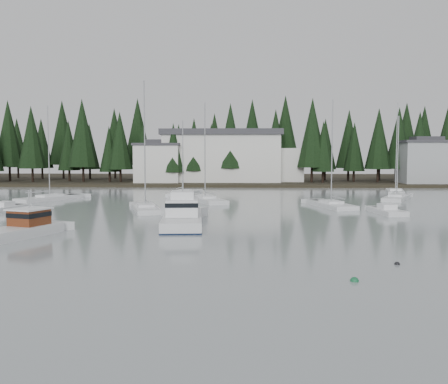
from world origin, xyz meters
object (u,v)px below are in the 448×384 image
at_px(house_west, 158,162).
at_px(sailboat_4, 145,210).
at_px(sailboat_8, 331,206).
at_px(harbor_inn, 232,156).
at_px(sailboat_6, 205,201).
at_px(sailboat_3, 397,199).
at_px(cabin_cruiser_center, 183,217).
at_px(sailboat_0, 50,199).
at_px(house_east_a, 426,161).
at_px(runabout_1, 387,212).
at_px(sailboat_10, 183,195).
at_px(sailboat_9, 395,193).
at_px(lobster_boat_brown, 17,231).
at_px(runabout_0, 4,210).

xyz_separation_m(house_west, sailboat_4, (6.41, -47.17, -4.56)).
bearing_deg(sailboat_8, harbor_inn, 0.63).
distance_m(house_west, sailboat_6, 38.26).
relative_size(sailboat_4, sailboat_8, 1.13).
relative_size(house_west, sailboat_3, 0.79).
bearing_deg(sailboat_8, house_west, 18.24).
height_order(cabin_cruiser_center, sailboat_3, sailboat_3).
distance_m(harbor_inn, sailboat_0, 45.62).
height_order(house_east_a, runabout_1, house_east_a).
distance_m(sailboat_10, runabout_1, 33.61).
xyz_separation_m(house_west, sailboat_9, (41.74, -21.71, -4.55)).
relative_size(harbor_inn, sailboat_3, 2.44).
xyz_separation_m(sailboat_6, runabout_1, (20.23, -13.18, 0.07)).
relative_size(house_west, sailboat_8, 0.72).
distance_m(lobster_boat_brown, sailboat_3, 50.69).
height_order(house_west, sailboat_0, sailboat_0).
bearing_deg(house_west, sailboat_4, -82.26).
xyz_separation_m(lobster_boat_brown, sailboat_0, (-9.22, 30.26, -0.39)).
bearing_deg(sailboat_8, sailboat_9, -48.62).
xyz_separation_m(house_east_a, cabin_cruiser_center, (-42.10, -57.43, -4.21)).
xyz_separation_m(cabin_cruiser_center, sailboat_9, (29.84, 36.73, -0.59)).
height_order(house_east_a, sailboat_6, sailboat_6).
distance_m(lobster_boat_brown, sailboat_10, 40.05).
distance_m(harbor_inn, sailboat_9, 37.05).
bearing_deg(sailboat_4, sailboat_8, -94.69).
relative_size(house_west, lobster_boat_brown, 1.12).
relative_size(sailboat_4, sailboat_10, 1.25).
bearing_deg(harbor_inn, sailboat_10, -103.25).
height_order(cabin_cruiser_center, sailboat_8, sailboat_8).
xyz_separation_m(sailboat_0, sailboat_9, (50.89, 13.22, 0.04)).
xyz_separation_m(house_east_a, runabout_1, (-21.51, -48.13, -4.77)).
bearing_deg(sailboat_0, sailboat_10, -35.11).
bearing_deg(sailboat_9, lobster_boat_brown, 150.39).
bearing_deg(runabout_0, runabout_1, -78.64).
height_order(house_west, cabin_cruiser_center, house_west).
relative_size(harbor_inn, sailboat_4, 1.98).
xyz_separation_m(house_east_a, harbor_inn, (-38.96, 4.34, 0.87)).
bearing_deg(sailboat_3, runabout_1, -174.55).
relative_size(sailboat_0, sailboat_10, 1.12).
xyz_separation_m(house_west, runabout_0, (-9.23, -47.95, -4.52)).
bearing_deg(lobster_boat_brown, sailboat_8, -31.08).
height_order(sailboat_0, sailboat_10, sailboat_0).
height_order(cabin_cruiser_center, runabout_1, cabin_cruiser_center).
distance_m(house_west, sailboat_9, 47.27).
xyz_separation_m(harbor_inn, sailboat_8, (12.75, -45.93, -5.70)).
bearing_deg(cabin_cruiser_center, sailboat_4, 21.05).
bearing_deg(runabout_0, sailboat_8, -68.79).
bearing_deg(house_west, sailboat_9, -27.47).
relative_size(house_east_a, sailboat_9, 0.71).
bearing_deg(cabin_cruiser_center, runabout_1, -70.63).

